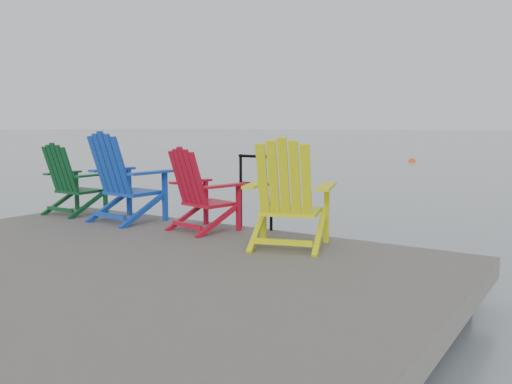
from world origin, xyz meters
The scene contains 8 objects.
ground centered at (0.00, 0.00, 0.00)m, with size 400.00×400.00×0.00m, color gray.
dock centered at (0.00, 0.00, 0.35)m, with size 6.00×5.00×1.40m.
handrail centered at (0.25, 2.45, 1.04)m, with size 0.48×0.04×0.90m.
chair_green centered at (-2.51, 1.95, 0.99)m, with size 0.78×0.73×0.98m.
chair_blue centered at (-1.44, 1.92, 1.07)m, with size 0.95×0.89×1.14m.
chair_red centered at (-0.21, 1.97, 0.99)m, with size 0.89×0.84×0.98m.
chair_yellow centered at (1.09, 1.75, 1.05)m, with size 1.04×0.99×1.10m.
buoy_b centered at (-4.10, 23.11, 0.00)m, with size 0.35×0.35×0.35m, color #F5410E.
Camera 1 is at (3.78, -3.00, 1.75)m, focal length 38.00 mm.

